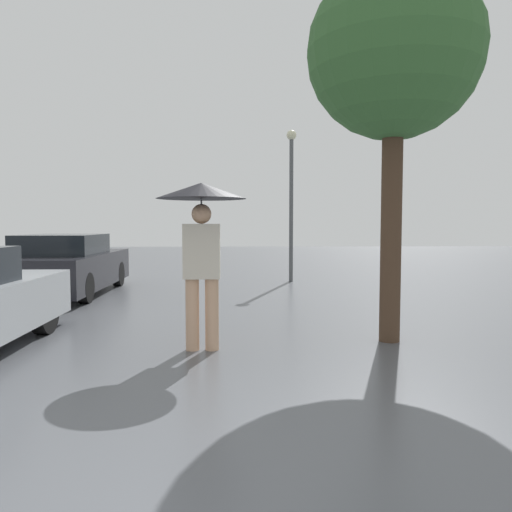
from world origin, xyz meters
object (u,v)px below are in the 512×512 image
object	(u,v)px
tree	(394,55)
street_lamp	(291,188)
pedestrian	(202,221)
parked_car_farthest	(66,266)

from	to	relation	value
tree	street_lamp	xyz separation A→B (m)	(-0.51, 6.53, -1.15)
tree	pedestrian	bearing A→B (deg)	-171.58
pedestrian	street_lamp	xyz separation A→B (m)	(1.81, 6.88, 0.86)
parked_car_farthest	tree	world-z (taller)	tree
parked_car_farthest	pedestrian	bearing A→B (deg)	-56.53
pedestrian	street_lamp	bearing A→B (deg)	75.27
tree	street_lamp	distance (m)	6.65
parked_car_farthest	street_lamp	size ratio (longest dim) A/B	1.09
pedestrian	parked_car_farthest	bearing A→B (deg)	123.47
pedestrian	parked_car_farthest	size ratio (longest dim) A/B	0.47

